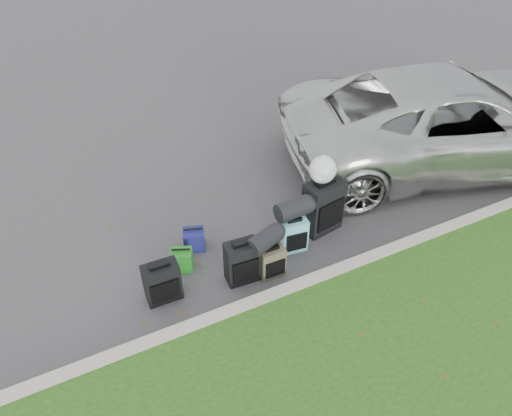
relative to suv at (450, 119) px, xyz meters
name	(u,v)px	position (x,y,z in m)	size (l,w,h in m)	color
ground	(268,243)	(-3.81, -0.62, -0.79)	(120.00, 120.00, 0.00)	#383535
curb	(303,286)	(-3.81, -1.62, -0.72)	(120.00, 0.18, 0.15)	#9E937F
suv	(450,119)	(0.00, 0.00, 0.00)	(2.63, 5.72, 1.59)	#B7B7B2
suitcase_small_black	(162,282)	(-5.49, -0.94, -0.51)	(0.46, 0.25, 0.57)	black
suitcase_large_black_left	(242,262)	(-4.44, -1.09, -0.48)	(0.44, 0.26, 0.63)	black
suitcase_olive	(272,262)	(-4.05, -1.19, -0.56)	(0.34, 0.21, 0.47)	#3C3826
suitcase_teal	(294,235)	(-3.54, -0.89, -0.53)	(0.37, 0.22, 0.53)	teal
suitcase_large_black_right	(323,206)	(-2.94, -0.68, -0.37)	(0.56, 0.34, 0.84)	black
tote_green	(182,260)	(-5.10, -0.56, -0.63)	(0.28, 0.22, 0.32)	#1D771A
tote_navy	(194,239)	(-4.81, -0.25, -0.63)	(0.30, 0.24, 0.32)	navy
duffel_left	(264,240)	(-4.12, -1.11, -0.20)	(0.26, 0.26, 0.48)	black
duffel_right	(293,209)	(-3.51, -0.79, -0.12)	(0.28, 0.28, 0.50)	black
trash_bag	(323,170)	(-2.96, -0.61, 0.24)	(0.39, 0.39, 0.39)	silver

